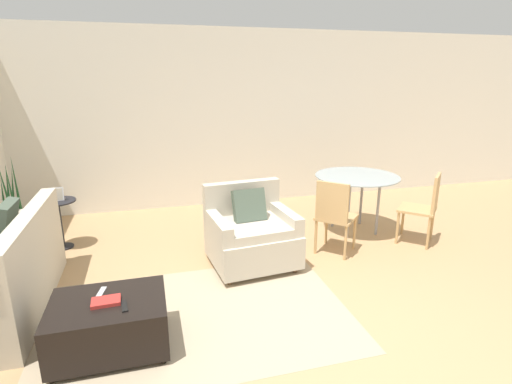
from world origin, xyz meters
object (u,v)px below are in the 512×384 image
Objects in this scene: armchair at (251,234)px; dining_table at (357,182)px; dining_chair_near_right at (425,204)px; side_table at (59,215)px; ottoman at (110,323)px; potted_plant at (17,231)px; tv_remote_secondary at (124,306)px; tv_remote_primary at (101,292)px; picture_frame at (56,194)px; book_stack at (106,301)px; dining_chair_near_left at (334,213)px.

armchair is 1.75m from dining_table.
dining_chair_near_right reaches higher than armchair.
side_table is 3.76m from dining_table.
potted_plant is at bearing 118.80° from ottoman.
tv_remote_secondary is 2.43m from side_table.
armchair is 2.36m from side_table.
dining_table reaches higher than tv_remote_secondary.
tv_remote_primary is 2.14m from picture_frame.
potted_plant reaches higher than dining_chair_near_right.
dining_table is (3.03, 1.76, 0.26)m from book_stack.
dining_chair_near_right is (3.69, 0.98, 0.10)m from tv_remote_primary.
dining_table is 0.88m from dining_chair_near_left.
dining_chair_near_right reaches higher than picture_frame.
dining_chair_near_right is at bearing -13.48° from side_table.
side_table is (-0.84, 2.28, 0.01)m from tv_remote_secondary.
side_table is at bearing 90.00° from picture_frame.
potted_plant is 1.94× the size of side_table.
dining_chair_near_left is (3.12, -1.04, 0.09)m from side_table.
tv_remote_primary is 0.17× the size of dining_chair_near_right.
dining_table is 1.22× the size of dining_chair_near_left.
potted_plant is at bearing 178.06° from side_table.
tv_remote_primary is (-0.05, 0.17, -0.01)m from book_stack.
dining_table reaches higher than side_table.
side_table is at bearing 166.52° from dining_chair_near_right.
armchair is at bearing 179.70° from dining_chair_near_right.
potted_plant is (-1.33, 2.29, -0.15)m from tv_remote_secondary.
side_table is at bearing 173.48° from dining_table.
dining_chair_near_left is (2.46, 0.98, 0.10)m from tv_remote_primary.
tv_remote_secondary is (0.13, -0.11, 0.19)m from ottoman.
tv_remote_secondary is 0.18× the size of dining_chair_near_right.
side_table is (-2.12, 1.03, 0.07)m from armchair.
picture_frame is (-2.12, 1.03, 0.33)m from armchair.
dining_chair_near_right is at bearing 14.84° from tv_remote_primary.
side_table is 3.78× the size of picture_frame.
tv_remote_primary is at bearing -71.94° from side_table.
side_table is at bearing 107.87° from book_stack.
dining_table is (4.22, -0.44, 0.42)m from potted_plant.
potted_plant reaches higher than side_table.
armchair reaches higher than tv_remote_primary.
armchair is 1.08× the size of dining_chair_near_left.
dining_chair_near_left is at bearing 28.44° from tv_remote_secondary.
side_table is 4.47m from dining_chair_near_right.
tv_remote_primary is at bearing -158.32° from dining_chair_near_left.
dining_chair_near_left reaches higher than tv_remote_primary.
potted_plant is at bearing 163.65° from dining_chair_near_left.
potted_plant is at bearing 120.12° from tv_remote_secondary.
armchair reaches higher than book_stack.
dining_chair_near_right reaches higher than tv_remote_secondary.
tv_remote_primary is 0.92× the size of tv_remote_secondary.
dining_table is at bearing 27.39° from tv_remote_primary.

